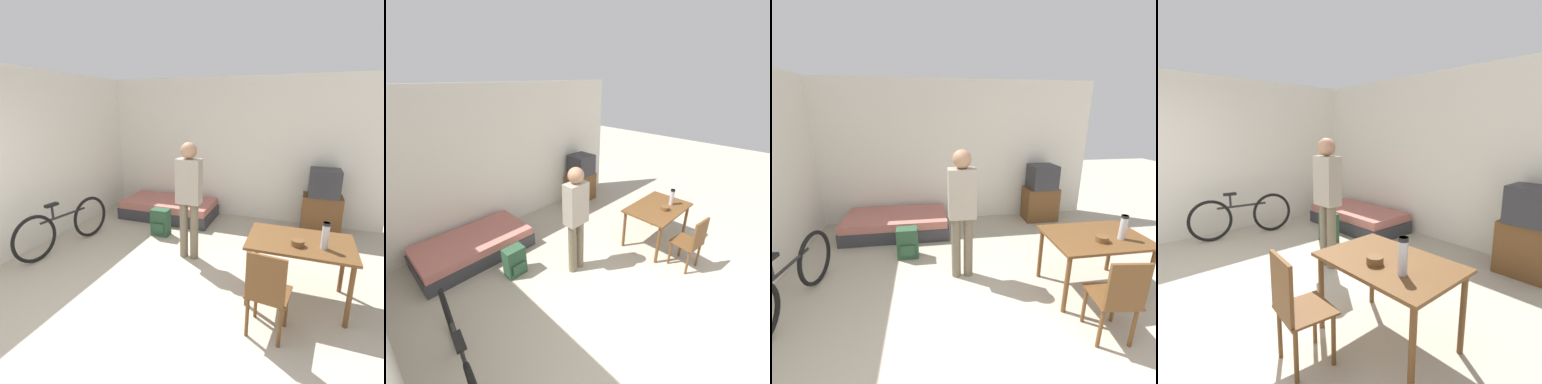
# 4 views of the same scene
# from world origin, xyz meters

# --- Properties ---
(wall_back) EXTENTS (5.79, 0.06, 2.70)m
(wall_back) POSITION_xyz_m (0.00, 4.00, 1.35)
(wall_back) COLOR silver
(wall_back) RESTS_ON ground_plane
(daybed) EXTENTS (1.81, 0.95, 0.36)m
(daybed) POSITION_xyz_m (-0.98, 3.42, 0.18)
(daybed) COLOR #333338
(daybed) RESTS_ON ground_plane
(tv) EXTENTS (0.64, 0.47, 1.13)m
(tv) POSITION_xyz_m (1.84, 3.64, 0.55)
(tv) COLOR brown
(tv) RESTS_ON ground_plane
(dining_table) EXTENTS (1.12, 0.77, 0.72)m
(dining_table) POSITION_xyz_m (1.51, 1.46, 0.63)
(dining_table) COLOR brown
(dining_table) RESTS_ON ground_plane
(wooden_chair) EXTENTS (0.43, 0.43, 0.90)m
(wooden_chair) POSITION_xyz_m (1.26, 0.72, 0.50)
(wooden_chair) COLOR brown
(wooden_chair) RESTS_ON ground_plane
(bicycle) EXTENTS (0.29, 1.71, 0.77)m
(bicycle) POSITION_xyz_m (-1.92, 1.59, 0.35)
(bicycle) COLOR black
(bicycle) RESTS_ON ground_plane
(person_standing) EXTENTS (0.34, 0.23, 1.69)m
(person_standing) POSITION_xyz_m (0.01, 1.97, 0.99)
(person_standing) COLOR #6B604C
(person_standing) RESTS_ON ground_plane
(thermos_flask) EXTENTS (0.08, 0.08, 0.29)m
(thermos_flask) POSITION_xyz_m (1.74, 1.34, 0.88)
(thermos_flask) COLOR #B7B7BC
(thermos_flask) RESTS_ON dining_table
(mate_bowl) EXTENTS (0.14, 0.14, 0.06)m
(mate_bowl) POSITION_xyz_m (1.49, 1.32, 0.76)
(mate_bowl) COLOR brown
(mate_bowl) RESTS_ON dining_table
(backpack) EXTENTS (0.31, 0.23, 0.47)m
(backpack) POSITION_xyz_m (-0.74, 2.54, 0.23)
(backpack) COLOR #284C33
(backpack) RESTS_ON ground_plane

